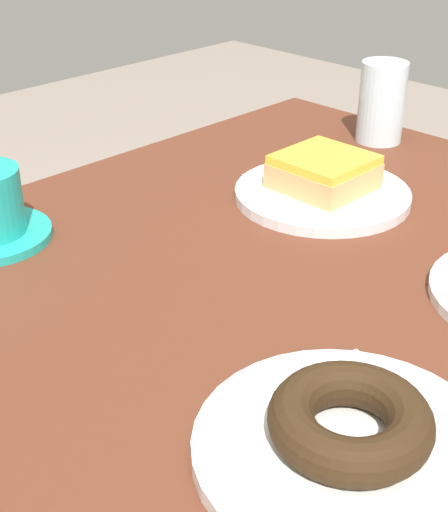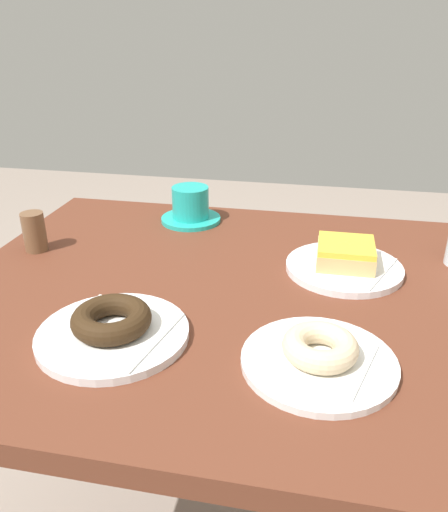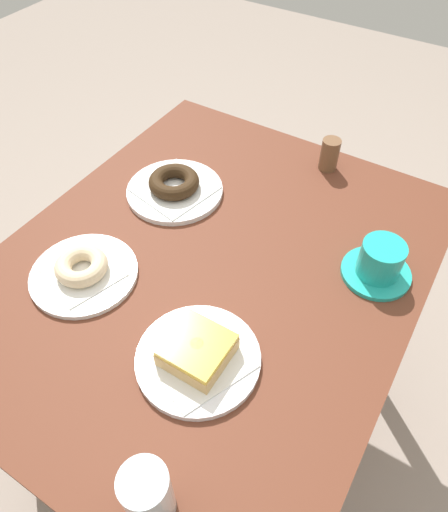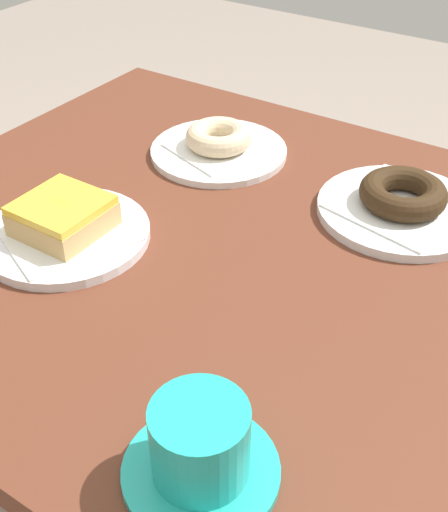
# 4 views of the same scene
# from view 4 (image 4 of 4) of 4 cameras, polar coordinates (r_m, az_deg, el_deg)

# --- Properties ---
(table) EXTENTS (0.99, 0.81, 0.72)m
(table) POSITION_cam_4_polar(r_m,az_deg,el_deg) (0.90, 1.23, -4.42)
(table) COLOR #5C2E1E
(table) RESTS_ON ground_plane
(plate_glazed_square) EXTENTS (0.21, 0.21, 0.01)m
(plate_glazed_square) POSITION_cam_4_polar(r_m,az_deg,el_deg) (0.87, -13.43, 1.78)
(plate_glazed_square) COLOR white
(plate_glazed_square) RESTS_ON table
(napkin_glazed_square) EXTENTS (0.20, 0.20, 0.00)m
(napkin_glazed_square) POSITION_cam_4_polar(r_m,az_deg,el_deg) (0.87, -13.51, 2.20)
(napkin_glazed_square) COLOR white
(napkin_glazed_square) RESTS_ON plate_glazed_square
(donut_glazed_square) EXTENTS (0.10, 0.10, 0.04)m
(donut_glazed_square) POSITION_cam_4_polar(r_m,az_deg,el_deg) (0.86, -13.72, 3.41)
(donut_glazed_square) COLOR tan
(donut_glazed_square) RESTS_ON napkin_glazed_square
(plate_sugar_ring) EXTENTS (0.21, 0.21, 0.01)m
(plate_sugar_ring) POSITION_cam_4_polar(r_m,az_deg,el_deg) (1.04, -0.46, 9.01)
(plate_sugar_ring) COLOR white
(plate_sugar_ring) RESTS_ON table
(napkin_sugar_ring) EXTENTS (0.16, 0.16, 0.00)m
(napkin_sugar_ring) POSITION_cam_4_polar(r_m,az_deg,el_deg) (1.04, -0.46, 9.34)
(napkin_sugar_ring) COLOR white
(napkin_sugar_ring) RESTS_ON plate_sugar_ring
(donut_sugar_ring) EXTENTS (0.10, 0.10, 0.03)m
(donut_sugar_ring) POSITION_cam_4_polar(r_m,az_deg,el_deg) (1.03, -0.47, 10.21)
(donut_sugar_ring) COLOR beige
(donut_sugar_ring) RESTS_ON napkin_sugar_ring
(plate_chocolate_ring) EXTENTS (0.22, 0.22, 0.01)m
(plate_chocolate_ring) POSITION_cam_4_polar(r_m,az_deg,el_deg) (0.93, 14.91, 3.85)
(plate_chocolate_ring) COLOR white
(plate_chocolate_ring) RESTS_ON table
(napkin_chocolate_ring) EXTENTS (0.18, 0.18, 0.00)m
(napkin_chocolate_ring) POSITION_cam_4_polar(r_m,az_deg,el_deg) (0.92, 14.98, 4.26)
(napkin_chocolate_ring) COLOR white
(napkin_chocolate_ring) RESTS_ON plate_chocolate_ring
(donut_chocolate_ring) EXTENTS (0.12, 0.12, 0.03)m
(donut_chocolate_ring) POSITION_cam_4_polar(r_m,az_deg,el_deg) (0.91, 15.16, 5.23)
(donut_chocolate_ring) COLOR #322110
(donut_chocolate_ring) RESTS_ON napkin_chocolate_ring
(coffee_cup) EXTENTS (0.14, 0.14, 0.08)m
(coffee_cup) POSITION_cam_4_polar(r_m,az_deg,el_deg) (0.57, -2.06, -16.22)
(coffee_cup) COLOR teal
(coffee_cup) RESTS_ON table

